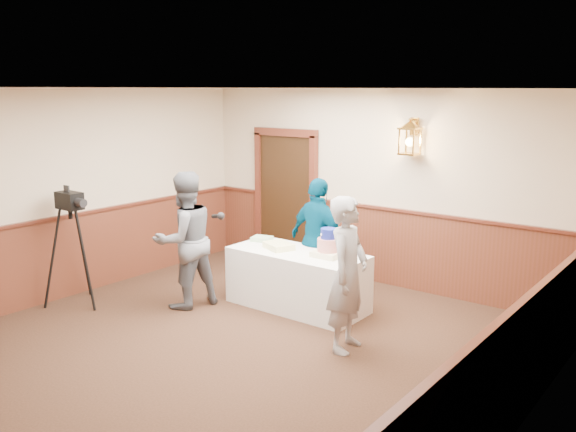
# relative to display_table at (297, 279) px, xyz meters

# --- Properties ---
(ground) EXTENTS (7.00, 7.00, 0.00)m
(ground) POSITION_rel_display_table_xyz_m (0.22, -1.90, -0.38)
(ground) COLOR black
(ground) RESTS_ON ground
(room_shell) EXTENTS (6.02, 7.02, 2.81)m
(room_shell) POSITION_rel_display_table_xyz_m (0.16, -1.45, 1.15)
(room_shell) COLOR beige
(room_shell) RESTS_ON ground
(display_table) EXTENTS (1.80, 0.80, 0.75)m
(display_table) POSITION_rel_display_table_xyz_m (0.00, 0.00, 0.00)
(display_table) COLOR white
(display_table) RESTS_ON ground
(tiered_cake) EXTENTS (0.35, 0.35, 0.36)m
(tiered_cake) POSITION_rel_display_table_xyz_m (0.44, 0.05, 0.51)
(tiered_cake) COLOR #F6EAB9
(tiered_cake) RESTS_ON display_table
(sheet_cake_yellow) EXTENTS (0.46, 0.41, 0.08)m
(sheet_cake_yellow) POSITION_rel_display_table_xyz_m (-0.28, -0.04, 0.41)
(sheet_cake_yellow) COLOR #E7EE8E
(sheet_cake_yellow) RESTS_ON display_table
(sheet_cake_green) EXTENTS (0.30, 0.26, 0.06)m
(sheet_cake_green) POSITION_rel_display_table_xyz_m (-0.72, 0.15, 0.41)
(sheet_cake_green) COLOR #99D193
(sheet_cake_green) RESTS_ON display_table
(interviewer) EXTENTS (1.53, 1.00, 1.78)m
(interviewer) POSITION_rel_display_table_xyz_m (-1.19, -0.84, 0.51)
(interviewer) COLOR slate
(interviewer) RESTS_ON ground
(baker) EXTENTS (0.51, 0.68, 1.70)m
(baker) POSITION_rel_display_table_xyz_m (1.21, -0.72, 0.48)
(baker) COLOR #95959A
(baker) RESTS_ON ground
(assistant_p) EXTENTS (1.02, 0.57, 1.65)m
(assistant_p) POSITION_rel_display_table_xyz_m (0.00, 0.46, 0.45)
(assistant_p) COLOR #003E5D
(assistant_p) RESTS_ON ground
(tv_camera_rig) EXTENTS (0.59, 0.55, 1.51)m
(tv_camera_rig) POSITION_rel_display_table_xyz_m (-2.38, -1.69, 0.30)
(tv_camera_rig) COLOR black
(tv_camera_rig) RESTS_ON ground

